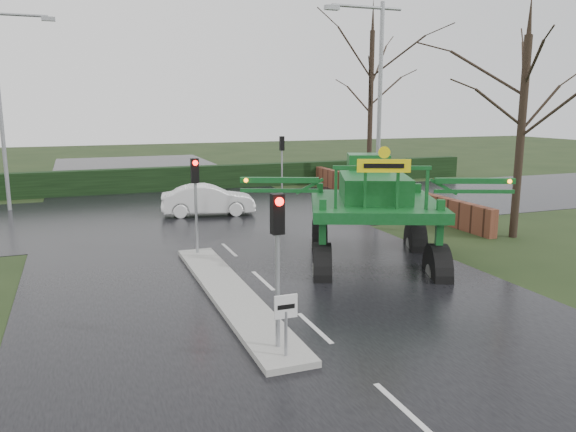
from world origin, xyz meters
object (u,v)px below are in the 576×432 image
object	(u,v)px
white_sedan	(209,215)
street_light_left_far	(5,92)
street_light_right	(374,91)
keep_left_sign	(286,315)
traffic_signal_far	(282,152)
crop_sprayer	(323,199)
traffic_signal_mid	(195,185)
traffic_signal_near	(278,238)

from	to	relation	value
white_sedan	street_light_left_far	bearing A→B (deg)	71.21
street_light_right	white_sedan	xyz separation A→B (m)	(-7.36, 3.11, -5.99)
keep_left_sign	traffic_signal_far	size ratio (longest dim) A/B	0.38
traffic_signal_far	street_light_right	world-z (taller)	street_light_right
crop_sprayer	traffic_signal_mid	bearing A→B (deg)	158.86
white_sedan	street_light_right	bearing A→B (deg)	-103.21
traffic_signal_near	white_sedan	bearing A→B (deg)	82.47
traffic_signal_near	street_light_left_far	distance (m)	22.37
traffic_signal_near	street_light_right	distance (m)	16.46
street_light_right	street_light_left_far	world-z (taller)	same
traffic_signal_far	white_sedan	distance (m)	7.93
traffic_signal_mid	street_light_left_far	distance (m)	14.68
keep_left_sign	street_light_left_far	size ratio (longest dim) A/B	0.14
street_light_left_far	crop_sprayer	bearing A→B (deg)	-56.84
keep_left_sign	crop_sprayer	bearing A→B (deg)	59.39
street_light_right	crop_sprayer	distance (m)	10.49
keep_left_sign	street_light_right	bearing A→B (deg)	54.88
traffic_signal_mid	keep_left_sign	bearing A→B (deg)	-90.00
traffic_signal_far	keep_left_sign	bearing A→B (deg)	70.07
traffic_signal_near	street_light_left_far	bearing A→B (deg)	108.17
traffic_signal_near	white_sedan	size ratio (longest dim) A/B	0.78
keep_left_sign	crop_sprayer	world-z (taller)	crop_sprayer
traffic_signal_near	traffic_signal_far	bearing A→B (deg)	69.64
traffic_signal_far	street_light_right	size ratio (longest dim) A/B	0.35
traffic_signal_far	street_light_left_far	bearing A→B (deg)	0.03
street_light_right	street_light_left_far	size ratio (longest dim) A/B	1.00
keep_left_sign	traffic_signal_far	xyz separation A→B (m)	(7.80, 21.51, 1.53)
traffic_signal_far	street_light_right	distance (m)	8.86
keep_left_sign	white_sedan	world-z (taller)	keep_left_sign
traffic_signal_far	white_sedan	xyz separation A→B (m)	(-5.67, -4.90, -2.59)
traffic_signal_mid	street_light_left_far	size ratio (longest dim) A/B	0.35
traffic_signal_mid	traffic_signal_far	size ratio (longest dim) A/B	1.00
keep_left_sign	street_light_right	world-z (taller)	street_light_right
street_light_left_far	crop_sprayer	world-z (taller)	street_light_left_far
traffic_signal_mid	street_light_right	bearing A→B (deg)	25.40
street_light_left_far	white_sedan	size ratio (longest dim) A/B	2.21
traffic_signal_far	street_light_left_far	world-z (taller)	street_light_left_far
keep_left_sign	crop_sprayer	distance (m)	6.81
keep_left_sign	street_light_left_far	world-z (taller)	street_light_left_far
traffic_signal_far	white_sedan	bearing A→B (deg)	40.84
traffic_signal_far	traffic_signal_near	bearing A→B (deg)	69.64
street_light_left_far	crop_sprayer	size ratio (longest dim) A/B	1.17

